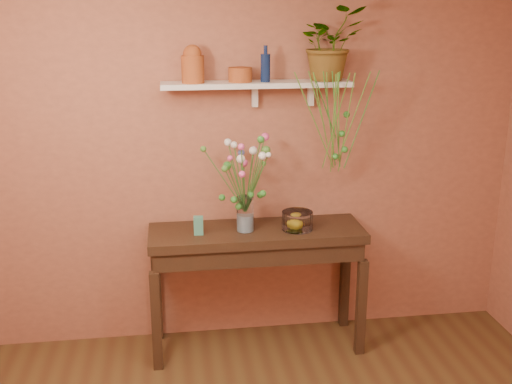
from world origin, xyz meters
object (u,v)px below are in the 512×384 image
spider_plant (330,43)px  sideboard (257,247)px  blue_bottle (265,67)px  glass_bowl (297,221)px  bouquet (245,165)px  glass_vase (245,216)px  terracotta_jug (193,65)px

spider_plant → sideboard: bearing=-164.9°
blue_bottle → spider_plant: bearing=4.8°
spider_plant → glass_bowl: bearing=-142.4°
sideboard → glass_bowl: (0.28, -0.04, 0.19)m
sideboard → bouquet: bearing=-163.0°
blue_bottle → glass_bowl: blue_bottle is taller
spider_plant → bouquet: spider_plant is taller
glass_vase → blue_bottle: bearing=37.9°
blue_bottle → bouquet: size_ratio=0.45×
glass_vase → bouquet: size_ratio=0.46×
spider_plant → bouquet: (-0.60, -0.17, -0.79)m
terracotta_jug → blue_bottle: (0.49, -0.00, -0.02)m
sideboard → terracotta_jug: terracotta_jug is taller
spider_plant → terracotta_jug: bearing=-177.9°
sideboard → glass_vase: (-0.08, -0.02, 0.24)m
blue_bottle → glass_vase: 1.03m
sideboard → glass_vase: glass_vase is taller
sideboard → bouquet: 0.61m
terracotta_jug → spider_plant: spider_plant is taller
spider_plant → bouquet: bearing=-164.6°
glass_bowl → sideboard: bearing=171.0°
bouquet → glass_vase: bearing=121.9°
bouquet → glass_bowl: 0.55m
blue_bottle → glass_bowl: size_ratio=1.12×
sideboard → glass_vase: bearing=-166.8°
blue_bottle → bouquet: blue_bottle is taller
blue_bottle → glass_bowl: 1.09m
terracotta_jug → glass_bowl: 1.29m
terracotta_jug → glass_bowl: terracotta_jug is taller
spider_plant → glass_vase: spider_plant is taller
blue_bottle → spider_plant: (0.45, 0.04, 0.15)m
terracotta_jug → glass_bowl: (0.70, -0.15, -1.08)m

